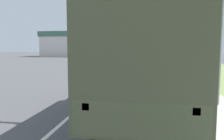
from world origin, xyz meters
The scene contains 11 objects.
ground_plane centered at (0.00, 40.00, 0.00)m, with size 180.00×180.00×0.00m, color #4C4C4F.
lane_centre_stripe centered at (0.00, 40.00, 0.00)m, with size 0.12×120.00×0.00m.
sidewalk_right centered at (4.50, 40.00, 0.06)m, with size 1.80×120.00×0.12m.
grass_strip_right centered at (8.90, 40.00, 0.01)m, with size 7.00×120.00×0.02m.
military_truck centered at (2.20, 10.69, 1.61)m, with size 2.34×7.85×2.84m.
car_nearest_ahead centered at (-2.04, 24.09, 0.77)m, with size 1.75×4.69×1.73m.
car_second_ahead centered at (-1.98, 37.28, 0.64)m, with size 1.82×4.33×1.39m.
car_third_ahead centered at (2.04, 48.59, 0.69)m, with size 1.84×4.20×1.54m.
car_fourth_ahead centered at (-2.13, 62.65, 0.67)m, with size 1.88×3.98×1.49m.
car_farthest_ahead centered at (1.59, 75.65, 0.77)m, with size 1.73×4.53×1.74m.
building_distant centered at (-18.07, 59.79, 3.29)m, with size 14.41×8.34×6.49m.
Camera 1 is at (2.31, 3.47, 2.06)m, focal length 35.00 mm.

